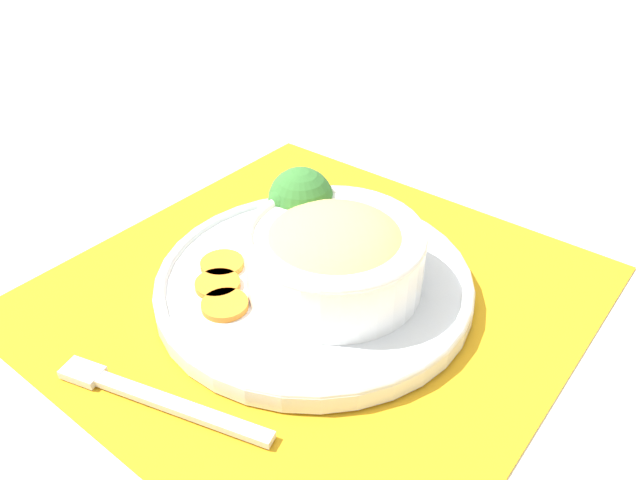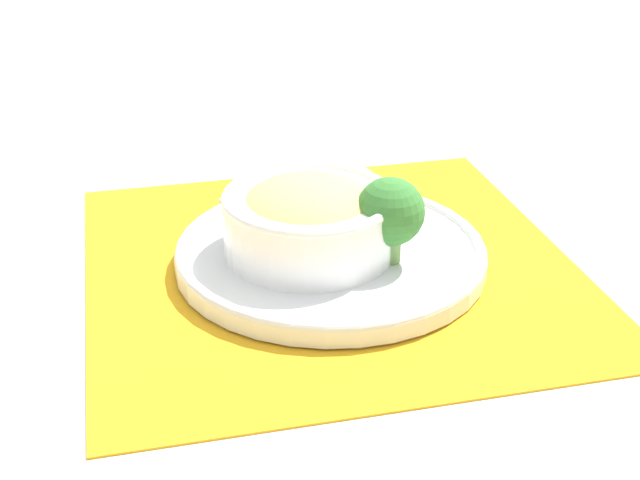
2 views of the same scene
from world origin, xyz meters
name	(u,v)px [view 1 (image 1 of 2)]	position (x,y,z in m)	size (l,w,h in m)	color
ground_plane	(314,294)	(0.00, 0.00, 0.00)	(4.00, 4.00, 0.00)	beige
placemat	(314,292)	(0.00, 0.00, 0.00)	(0.50, 0.50, 0.00)	orange
plate	(314,281)	(0.00, 0.00, 0.02)	(0.29, 0.29, 0.02)	silver
bowl	(335,252)	(0.00, -0.02, 0.06)	(0.16, 0.16, 0.07)	white
broccoli_floret	(300,201)	(0.04, 0.04, 0.07)	(0.06, 0.06, 0.08)	#759E51
carrot_slice_near	(222,264)	(-0.03, 0.08, 0.02)	(0.04, 0.04, 0.01)	orange
carrot_slice_middle	(218,284)	(-0.06, 0.07, 0.02)	(0.04, 0.04, 0.01)	orange
carrot_slice_far	(225,305)	(-0.08, 0.04, 0.02)	(0.04, 0.04, 0.01)	orange
fork	(142,394)	(-0.18, 0.04, 0.01)	(0.04, 0.18, 0.01)	silver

